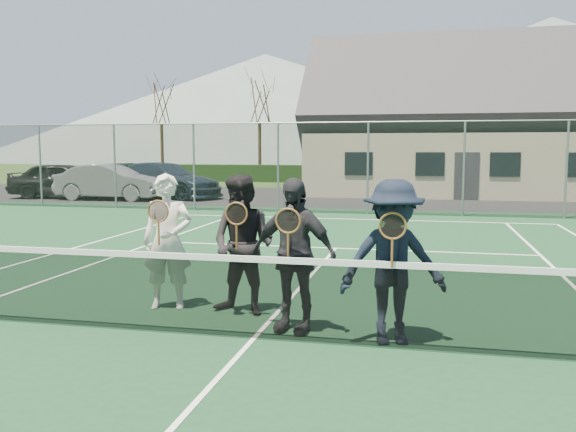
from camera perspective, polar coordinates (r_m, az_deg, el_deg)
name	(u,v)px	position (r m, az deg, el deg)	size (l,w,h in m)	color
ground	(381,199)	(26.54, 8.73, 1.61)	(220.00, 220.00, 0.00)	#294418
court_surface	(254,340)	(6.98, -3.22, -11.51)	(30.00, 30.00, 0.02)	#14381E
tarmac_carpark	(291,197)	(27.11, 0.26, 1.79)	(40.00, 12.00, 0.01)	black
hedge_row	(395,175)	(38.46, 10.01, 3.84)	(40.00, 1.20, 1.10)	black
hill_west	(266,108)	(105.10, -2.11, 10.05)	(110.00, 110.00, 18.00)	#566760
hill_centre	(549,91)	(103.38, 23.24, 10.73)	(120.00, 120.00, 22.00)	#506058
car_a	(64,180)	(28.23, -20.21, 3.16)	(1.85, 4.60, 1.57)	black
car_b	(111,182)	(26.55, -16.25, 3.05)	(1.59, 4.55, 1.50)	gray
car_c	(165,180)	(27.06, -11.43, 3.29)	(2.17, 5.33, 1.55)	#1A2435
court_markings	(254,339)	(6.97, -3.22, -11.39)	(11.03, 23.83, 0.01)	white
tennis_net	(254,294)	(6.84, -3.25, -7.28)	(11.68, 0.08, 1.10)	slate
perimeter_fence	(368,168)	(19.98, 7.48, 4.48)	(30.07, 0.07, 3.02)	slate
clubhouse	(474,109)	(30.52, 17.02, 9.51)	(15.60, 8.20, 7.70)	beige
tree_a	(161,95)	(43.39, -11.80, 11.01)	(3.20, 3.20, 7.77)	#382414
tree_b	(259,93)	(41.01, -2.69, 11.41)	(3.20, 3.20, 7.77)	#342213
tree_c	(430,90)	(39.55, 13.19, 11.44)	(3.20, 3.20, 7.77)	#372214
player_a	(168,241)	(8.25, -11.20, -2.33)	(0.74, 0.57, 1.80)	white
player_b	(243,245)	(7.83, -4.22, -2.70)	(1.01, 0.86, 1.80)	black
player_c	(293,255)	(7.07, 0.49, -3.65)	(1.12, 0.66, 1.80)	#232328
player_d	(393,262)	(6.72, 9.81, -4.27)	(1.31, 0.97, 1.80)	black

